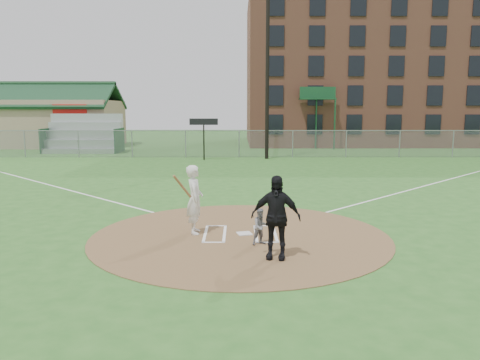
{
  "coord_description": "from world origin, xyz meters",
  "views": [
    {
      "loc": [
        -0.05,
        -12.88,
        3.55
      ],
      "look_at": [
        0.0,
        2.0,
        1.3
      ],
      "focal_mm": 35.0,
      "sensor_mm": 36.0,
      "label": 1
    }
  ],
  "objects_px": {
    "home_plate": "(244,234)",
    "catcher": "(261,227)",
    "umpire": "(276,217)",
    "batter_at_plate": "(195,199)"
  },
  "relations": [
    {
      "from": "home_plate",
      "to": "batter_at_plate",
      "type": "relative_size",
      "value": 0.2
    },
    {
      "from": "home_plate",
      "to": "catcher",
      "type": "bearing_deg",
      "value": -67.88
    },
    {
      "from": "catcher",
      "to": "umpire",
      "type": "xyz_separation_m",
      "value": [
        0.29,
        -1.15,
        0.52
      ]
    },
    {
      "from": "umpire",
      "to": "batter_at_plate",
      "type": "xyz_separation_m",
      "value": [
        -2.13,
        2.29,
        -0.02
      ]
    },
    {
      "from": "home_plate",
      "to": "catcher",
      "type": "xyz_separation_m",
      "value": [
        0.42,
        -1.04,
        0.47
      ]
    },
    {
      "from": "umpire",
      "to": "batter_at_plate",
      "type": "distance_m",
      "value": 3.13
    },
    {
      "from": "home_plate",
      "to": "batter_at_plate",
      "type": "distance_m",
      "value": 1.73
    },
    {
      "from": "home_plate",
      "to": "batter_at_plate",
      "type": "bearing_deg",
      "value": 175.89
    },
    {
      "from": "catcher",
      "to": "batter_at_plate",
      "type": "height_order",
      "value": "batter_at_plate"
    },
    {
      "from": "umpire",
      "to": "batter_at_plate",
      "type": "bearing_deg",
      "value": 143.84
    }
  ]
}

